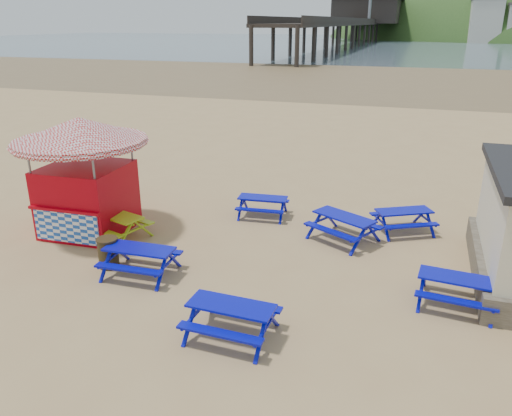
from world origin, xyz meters
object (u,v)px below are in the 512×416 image
(picnic_table_yellow, at_px, (116,226))
(litter_bin, at_px, (108,252))
(ice_cream_kiosk, at_px, (83,161))
(picnic_table_blue_b, at_px, (343,228))
(picnic_table_blue_a, at_px, (263,207))

(picnic_table_yellow, bearing_deg, litter_bin, -46.10)
(litter_bin, bearing_deg, ice_cream_kiosk, 135.15)
(picnic_table_blue_b, xyz_separation_m, litter_bin, (-6.06, -3.99, 0.03))
(picnic_table_yellow, height_order, litter_bin, litter_bin)
(ice_cream_kiosk, bearing_deg, picnic_table_blue_b, 10.44)
(picnic_table_blue_a, xyz_separation_m, picnic_table_blue_b, (3.10, -1.20, 0.06))
(litter_bin, bearing_deg, picnic_table_yellow, 117.61)
(picnic_table_blue_b, relative_size, picnic_table_yellow, 1.08)
(ice_cream_kiosk, bearing_deg, picnic_table_yellow, -14.63)
(picnic_table_blue_b, xyz_separation_m, ice_cream_kiosk, (-8.17, -1.89, 1.99))
(picnic_table_yellow, relative_size, ice_cream_kiosk, 0.52)
(litter_bin, bearing_deg, picnic_table_blue_b, 33.38)
(picnic_table_blue_b, height_order, ice_cream_kiosk, ice_cream_kiosk)
(picnic_table_yellow, relative_size, litter_bin, 2.63)
(picnic_table_blue_a, distance_m, ice_cream_kiosk, 6.28)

